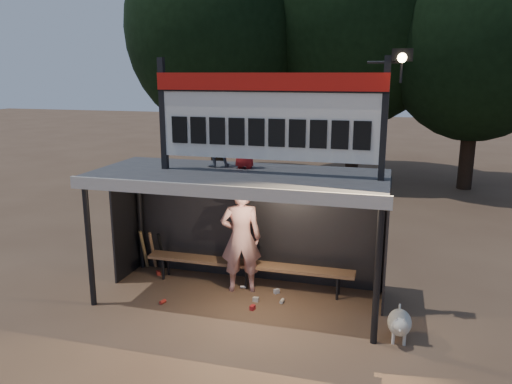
# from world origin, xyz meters

# --- Properties ---
(ground) EXTENTS (80.00, 80.00, 0.00)m
(ground) POSITION_xyz_m (0.00, 0.00, 0.00)
(ground) COLOR brown
(ground) RESTS_ON ground
(player) EXTENTS (0.86, 0.68, 2.05)m
(player) POSITION_xyz_m (-0.08, 0.36, 1.03)
(player) COLOR white
(player) RESTS_ON ground
(child_a) EXTENTS (0.62, 0.57, 1.02)m
(child_a) POSITION_xyz_m (-0.56, 0.43, 2.83)
(child_a) COLOR gray
(child_a) RESTS_ON dugout_shelter
(child_b) EXTENTS (0.44, 0.29, 0.89)m
(child_b) POSITION_xyz_m (-0.01, 0.41, 2.77)
(child_b) COLOR #B01B1C
(child_b) RESTS_ON dugout_shelter
(dugout_shelter) EXTENTS (5.10, 2.08, 2.32)m
(dugout_shelter) POSITION_xyz_m (0.00, 0.24, 1.85)
(dugout_shelter) COLOR #3B3B3D
(dugout_shelter) RESTS_ON ground
(scoreboard_assembly) EXTENTS (4.10, 0.27, 1.99)m
(scoreboard_assembly) POSITION_xyz_m (0.56, -0.01, 3.32)
(scoreboard_assembly) COLOR black
(scoreboard_assembly) RESTS_ON dugout_shelter
(bench) EXTENTS (4.00, 0.35, 0.48)m
(bench) POSITION_xyz_m (0.00, 0.55, 0.43)
(bench) COLOR #896040
(bench) RESTS_ON ground
(tree_left) EXTENTS (6.46, 6.46, 9.27)m
(tree_left) POSITION_xyz_m (-4.00, 10.00, 5.51)
(tree_left) COLOR #312315
(tree_left) RESTS_ON ground
(tree_mid) EXTENTS (7.22, 7.22, 10.36)m
(tree_mid) POSITION_xyz_m (1.00, 11.50, 6.17)
(tree_mid) COLOR black
(tree_mid) RESTS_ON ground
(tree_right) EXTENTS (6.08, 6.08, 8.72)m
(tree_right) POSITION_xyz_m (5.00, 10.50, 5.19)
(tree_right) COLOR black
(tree_right) RESTS_ON ground
(dog) EXTENTS (0.36, 0.81, 0.49)m
(dog) POSITION_xyz_m (2.76, -0.71, 0.28)
(dog) COLOR #EFE7CF
(dog) RESTS_ON ground
(bats) EXTENTS (0.48, 0.33, 0.84)m
(bats) POSITION_xyz_m (-2.11, 0.82, 0.43)
(bats) COLOR olive
(bats) RESTS_ON ground
(litter) EXTENTS (2.77, 1.29, 0.08)m
(litter) POSITION_xyz_m (-0.17, 0.08, 0.04)
(litter) COLOR #B2291E
(litter) RESTS_ON ground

